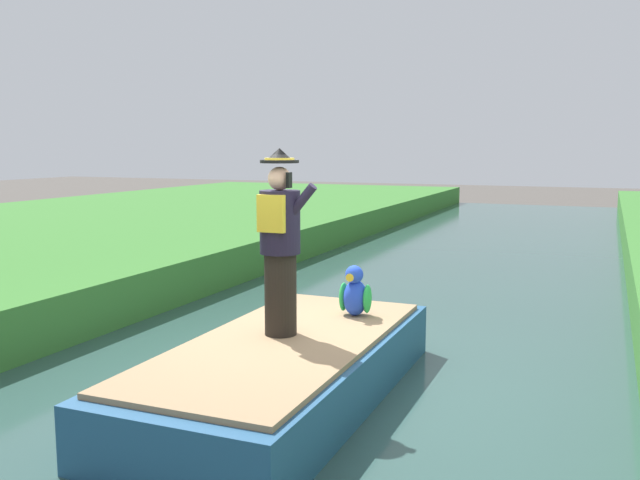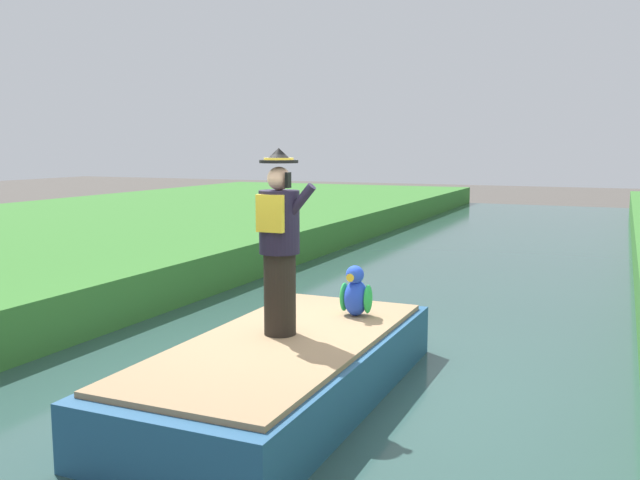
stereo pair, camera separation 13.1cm
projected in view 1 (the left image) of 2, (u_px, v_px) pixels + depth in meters
ground_plane at (305, 393)px, 7.21m from camera, size 80.00×80.00×0.00m
canal_water at (305, 388)px, 7.20m from camera, size 6.45×48.00×0.10m
boat at (285, 370)px, 6.70m from camera, size 1.83×4.21×0.61m
person_pirate at (280, 243)px, 6.71m from camera, size 0.61×0.42×1.85m
parrot_plush at (355, 294)px, 7.57m from camera, size 0.36×0.35×0.57m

